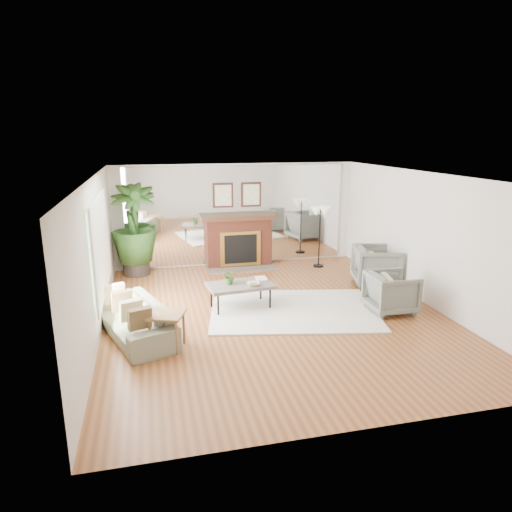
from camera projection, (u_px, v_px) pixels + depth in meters
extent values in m
plane|color=brown|center=(274.00, 314.00, 8.34)|extent=(7.00, 7.00, 0.00)
cube|color=silver|center=(97.00, 258.00, 7.35)|extent=(0.02, 7.00, 2.50)
cube|color=silver|center=(426.00, 239.00, 8.69)|extent=(0.02, 7.00, 2.50)
cube|color=silver|center=(237.00, 215.00, 11.30)|extent=(6.00, 0.02, 2.50)
cube|color=silver|center=(237.00, 215.00, 11.28)|extent=(5.40, 0.04, 2.40)
cube|color=#B2E09E|center=(100.00, 246.00, 7.71)|extent=(0.04, 2.40, 1.50)
cube|color=brown|center=(239.00, 242.00, 11.27)|extent=(1.60, 0.40, 1.20)
cube|color=gold|center=(241.00, 249.00, 11.10)|extent=(1.00, 0.04, 0.85)
cube|color=black|center=(241.00, 249.00, 11.09)|extent=(0.80, 0.04, 0.70)
cube|color=#6B5E55|center=(242.00, 269.00, 11.09)|extent=(1.70, 0.55, 0.03)
cube|color=#472E16|center=(239.00, 218.00, 11.09)|extent=(1.85, 0.46, 0.10)
cube|color=black|center=(223.00, 195.00, 11.04)|extent=(0.50, 0.04, 0.60)
cube|color=black|center=(251.00, 194.00, 11.19)|extent=(0.50, 0.04, 0.60)
cube|color=white|center=(293.00, 310.00, 8.48)|extent=(3.38, 2.71, 0.03)
cube|color=#6B5E55|center=(240.00, 285.00, 8.50)|extent=(1.27, 0.83, 0.06)
cylinder|color=black|center=(218.00, 305.00, 8.17)|extent=(0.04, 0.04, 0.42)
cylinder|color=black|center=(270.00, 299.00, 8.50)|extent=(0.04, 0.04, 0.42)
cylinder|color=black|center=(211.00, 296.00, 8.62)|extent=(0.04, 0.04, 0.42)
cylinder|color=black|center=(261.00, 290.00, 8.95)|extent=(0.04, 0.04, 0.42)
imported|color=gray|center=(135.00, 319.00, 7.35)|extent=(1.39, 2.12, 0.58)
imported|color=gray|center=(376.00, 266.00, 9.86)|extent=(1.14, 1.12, 0.85)
imported|color=gray|center=(391.00, 292.00, 8.36)|extent=(0.84, 0.82, 0.75)
cube|color=olive|center=(166.00, 315.00, 6.86)|extent=(0.64, 0.64, 0.04)
cylinder|color=olive|center=(150.00, 337.00, 6.76)|extent=(0.04, 0.04, 0.54)
cylinder|color=olive|center=(176.00, 338.00, 6.72)|extent=(0.04, 0.04, 0.54)
cylinder|color=olive|center=(159.00, 326.00, 7.15)|extent=(0.04, 0.04, 0.54)
cylinder|color=olive|center=(184.00, 327.00, 7.10)|extent=(0.04, 0.04, 0.54)
cylinder|color=black|center=(136.00, 265.00, 10.65)|extent=(0.61, 0.61, 0.44)
imported|color=#2F561F|center=(134.00, 224.00, 10.39)|extent=(1.08, 1.08, 1.80)
cylinder|color=black|center=(318.00, 266.00, 11.34)|extent=(0.25, 0.25, 0.04)
cylinder|color=black|center=(319.00, 238.00, 11.16)|extent=(0.03, 0.03, 1.44)
cone|color=beige|center=(316.00, 211.00, 10.96)|extent=(0.27, 0.27, 0.20)
cone|color=beige|center=(325.00, 211.00, 11.01)|extent=(0.27, 0.27, 0.20)
imported|color=#2F561F|center=(230.00, 276.00, 8.46)|extent=(0.31, 0.28, 0.29)
imported|color=olive|center=(253.00, 284.00, 8.38)|extent=(0.25, 0.25, 0.06)
imported|color=olive|center=(256.00, 279.00, 8.75)|extent=(0.22, 0.30, 0.02)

